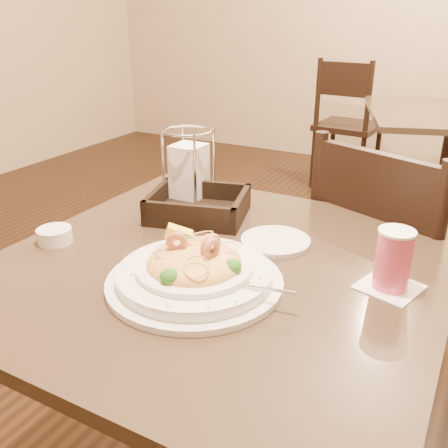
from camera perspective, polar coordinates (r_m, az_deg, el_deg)
The scene contains 9 objects.
main_table at distance 1.18m, azimuth -0.48°, elevation -14.62°, with size 0.90×0.90×0.74m.
dining_chair_near at distance 1.55m, azimuth 18.19°, elevation -6.34°, with size 0.54×0.54×0.93m.
dining_chair_far at distance 3.75m, azimuth 13.85°, elevation 11.36°, with size 0.45×0.45×0.93m.
pasta_bowl at distance 0.95m, azimuth -3.39°, elevation -5.35°, with size 0.38×0.34×0.11m.
drink_glass at distance 0.98m, azimuth 18.77°, elevation -3.91°, with size 0.13×0.13×0.12m.
bread_basket at distance 1.27m, azimuth -2.95°, elevation 1.82°, with size 0.28×0.25×0.07m.
napkin_caddy at distance 1.35m, azimuth -4.00°, elevation 6.00°, with size 0.13×0.13×0.20m.
side_plate at distance 1.14m, azimuth 5.91°, elevation -1.93°, with size 0.16×0.16×0.01m, color white.
butter_ramekin at distance 1.19m, azimuth -18.79°, elevation -1.25°, with size 0.08×0.08×0.03m, color white.
Camera 1 is at (0.45, -0.81, 1.23)m, focal length 40.00 mm.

